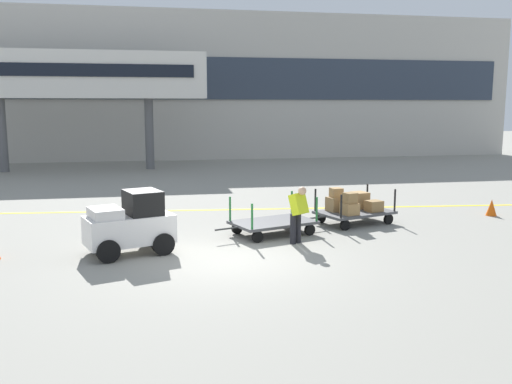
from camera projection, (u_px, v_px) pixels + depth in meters
ground_plane at (230, 260)px, 13.23m from camera, size 120.00×120.00×0.00m
apron_lead_line at (269, 209)px, 19.72m from camera, size 19.29×2.05×0.01m
terminal_building at (177, 86)px, 37.68m from camera, size 48.64×2.51×9.97m
jet_bridge at (43, 76)px, 30.42m from camera, size 16.72×3.00×6.68m
baggage_tug at (131, 224)px, 13.65m from camera, size 2.34×1.79×1.58m
baggage_cart_lead at (273, 223)px, 15.75m from camera, size 3.07×2.08×1.10m
baggage_cart_middle at (353, 207)px, 17.20m from camera, size 3.07×2.08×1.13m
baggage_handler at (298, 212)px, 14.64m from camera, size 0.56×0.57×1.56m
safety_cone_far at (492, 208)px, 18.51m from camera, size 0.36×0.36×0.55m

